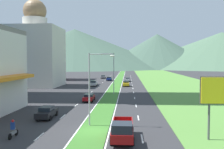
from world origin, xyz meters
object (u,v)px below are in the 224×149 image
(street_lamp_mid, at_px, (112,70))
(car_4, at_px, (126,84))
(car_0, at_px, (109,79))
(car_2, at_px, (89,97))
(car_1, at_px, (47,112))
(street_lamp_near, at_px, (92,84))
(car_3, at_px, (93,83))
(pickup_truck_0, at_px, (122,131))
(car_5, at_px, (128,80))
(motorcycle_rider, at_px, (13,130))
(car_7, at_px, (103,77))

(street_lamp_mid, distance_m, car_4, 18.39)
(car_0, xyz_separation_m, car_2, (-0.08, -49.27, -0.06))
(car_1, distance_m, car_4, 43.59)
(street_lamp_near, distance_m, car_3, 46.65)
(car_4, relative_size, pickup_truck_0, 0.77)
(car_1, bearing_deg, car_5, -10.02)
(car_3, bearing_deg, car_1, 179.57)
(street_lamp_near, xyz_separation_m, car_5, (3.96, 63.33, -4.17))
(street_lamp_near, height_order, car_4, street_lamp_near)
(car_1, height_order, motorcycle_rider, motorcycle_rider)
(car_3, xyz_separation_m, car_5, (10.23, 17.28, -0.06))
(pickup_truck_0, bearing_deg, car_4, -179.95)
(street_lamp_mid, height_order, car_3, street_lamp_mid)
(car_4, bearing_deg, car_5, 178.60)
(car_0, distance_m, car_3, 21.28)
(car_1, relative_size, pickup_truck_0, 0.86)
(car_5, height_order, pickup_truck_0, pickup_truck_0)
(car_4, xyz_separation_m, motorcycle_rider, (-10.71, -50.91, -0.05))
(street_lamp_mid, distance_m, car_7, 51.41)
(car_2, height_order, car_7, car_7)
(car_5, height_order, car_7, car_5)
(car_2, relative_size, car_3, 0.99)
(street_lamp_mid, xyz_separation_m, pickup_truck_0, (3.07, -33.67, -4.44))
(car_7, bearing_deg, car_1, -179.99)
(car_5, xyz_separation_m, car_7, (-10.56, 15.83, -0.01))
(car_5, bearing_deg, car_7, -146.29)
(car_2, distance_m, car_7, 61.43)
(car_1, bearing_deg, car_3, -0.43)
(car_1, height_order, car_2, car_1)
(car_0, distance_m, car_5, 8.04)
(pickup_truck_0, relative_size, motorcycle_rider, 2.70)
(street_lamp_mid, xyz_separation_m, car_1, (-7.10, -24.86, -4.64))
(car_3, bearing_deg, street_lamp_mid, -158.91)
(car_0, relative_size, motorcycle_rider, 2.20)
(street_lamp_near, xyz_separation_m, car_7, (-6.60, 79.16, -4.19))
(street_lamp_mid, xyz_separation_m, car_3, (-6.78, 17.58, -4.61))
(car_0, bearing_deg, car_5, -117.91)
(street_lamp_mid, distance_m, pickup_truck_0, 34.10)
(car_7, height_order, motorcycle_rider, motorcycle_rider)
(car_1, xyz_separation_m, car_2, (3.37, 14.23, -0.07))
(motorcycle_rider, bearing_deg, car_1, -3.90)
(street_lamp_near, bearing_deg, street_lamp_mid, 88.96)
(street_lamp_mid, bearing_deg, car_4, 80.21)
(street_lamp_mid, distance_m, car_3, 19.40)
(street_lamp_near, xyz_separation_m, car_0, (-3.14, 67.09, -4.15))
(car_0, height_order, motorcycle_rider, motorcycle_rider)
(car_1, xyz_separation_m, car_5, (10.55, 59.73, -0.04))
(car_2, distance_m, car_4, 28.98)
(car_1, xyz_separation_m, car_7, (-0.01, 75.56, -0.05))
(car_5, distance_m, motorcycle_rider, 69.14)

